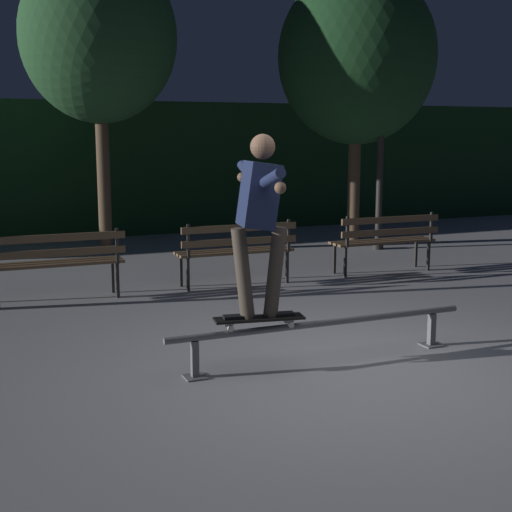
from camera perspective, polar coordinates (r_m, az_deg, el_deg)
ground_plane at (r=6.30m, az=6.41°, el=-9.01°), size 90.00×90.00×0.00m
hedge_backdrop at (r=14.84m, az=-11.33°, el=6.90°), size 24.00×1.20×2.64m
grind_rail at (r=6.44m, az=5.28°, el=-5.82°), size 2.91×0.18×0.38m
skateboard at (r=6.15m, az=0.24°, el=-5.05°), size 0.80×0.32×0.09m
skateboarder at (r=5.98m, az=0.28°, el=3.66°), size 0.63×1.39×1.56m
park_bench_leftmost at (r=8.93m, az=-15.59°, el=-0.16°), size 1.60×0.42×0.88m
park_bench_left_center at (r=9.48m, az=-1.55°, el=0.77°), size 1.60×0.42×0.88m
park_bench_right_center at (r=10.53m, az=10.32°, el=1.52°), size 1.60×0.42×0.88m
tree_far_right at (r=13.04m, az=8.06°, el=15.45°), size 2.76×2.76×4.86m
tree_behind_benches at (r=12.39m, az=-12.46°, el=16.70°), size 2.54×2.54×4.97m
lamp_post_right at (r=12.64m, az=10.02°, el=11.73°), size 0.32×0.32×3.90m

